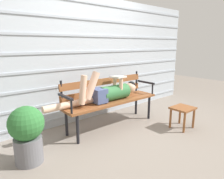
% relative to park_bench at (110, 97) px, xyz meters
% --- Properties ---
extents(ground_plane, '(12.00, 12.00, 0.00)m').
position_rel_park_bench_xyz_m(ground_plane, '(0.00, -0.25, -0.50)').
color(ground_plane, gray).
extents(house_siding, '(5.44, 0.08, 2.21)m').
position_rel_park_bench_xyz_m(house_siding, '(0.00, 0.55, 0.60)').
color(house_siding, '#B2BCC6').
rests_on(house_siding, ground).
extents(park_bench, '(1.74, 0.44, 0.86)m').
position_rel_park_bench_xyz_m(park_bench, '(0.00, 0.00, 0.00)').
color(park_bench, brown).
rests_on(park_bench, ground).
extents(reclining_person, '(1.68, 0.26, 0.53)m').
position_rel_park_bench_xyz_m(reclining_person, '(-0.09, -0.07, 0.11)').
color(reclining_person, '#33703D').
extents(footstool, '(0.36, 0.32, 0.36)m').
position_rel_park_bench_xyz_m(footstool, '(0.86, -0.87, -0.22)').
color(footstool, brown).
rests_on(footstool, ground).
extents(potted_plant, '(0.40, 0.40, 0.70)m').
position_rel_park_bench_xyz_m(potted_plant, '(-1.44, -0.26, -0.12)').
color(potted_plant, slate).
rests_on(potted_plant, ground).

